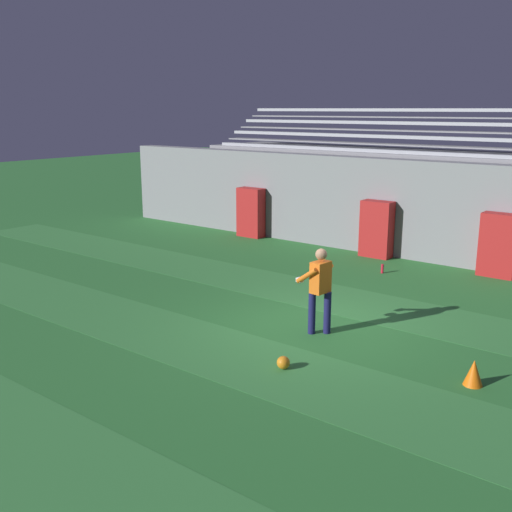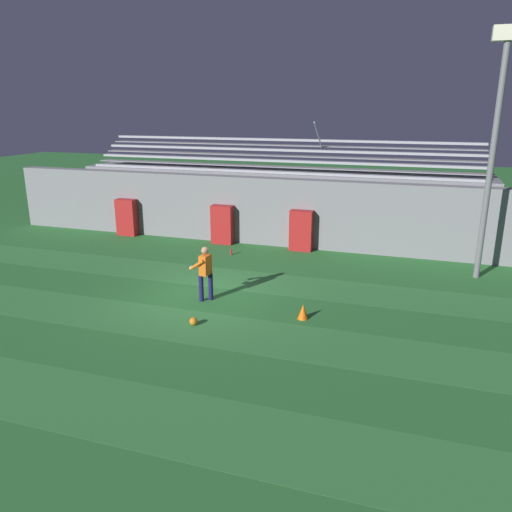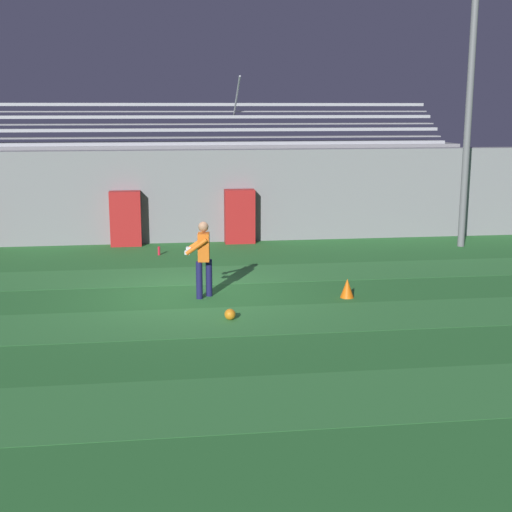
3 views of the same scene
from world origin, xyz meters
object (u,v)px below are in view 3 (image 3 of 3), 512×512
at_px(floodlight_pole, 471,73).
at_px(traffic_cone, 347,288).
at_px(padding_pillar_gate_left, 126,219).
at_px(goalkeeper, 203,254).
at_px(padding_pillar_gate_right, 240,216).
at_px(soccer_ball, 230,314).
at_px(water_bottle, 159,251).

xyz_separation_m(floodlight_pole, traffic_cone, (-4.85, -5.25, -4.82)).
xyz_separation_m(padding_pillar_gate_left, goalkeeper, (1.94, -6.21, 0.14)).
height_order(padding_pillar_gate_left, padding_pillar_gate_right, same).
height_order(floodlight_pole, soccer_ball, floodlight_pole).
xyz_separation_m(padding_pillar_gate_right, traffic_cone, (1.63, -6.64, -0.61)).
distance_m(padding_pillar_gate_left, water_bottle, 1.93).
relative_size(padding_pillar_gate_right, traffic_cone, 3.90).
distance_m(floodlight_pole, traffic_cone, 8.62).
xyz_separation_m(padding_pillar_gate_right, floodlight_pole, (6.48, -1.39, 4.21)).
xyz_separation_m(padding_pillar_gate_left, traffic_cone, (5.04, -6.64, -0.61)).
xyz_separation_m(floodlight_pole, soccer_ball, (-7.54, -6.58, -4.92)).
bearing_deg(water_bottle, goalkeeper, -78.27).
height_order(padding_pillar_gate_right, goalkeeper, goalkeeper).
bearing_deg(padding_pillar_gate_right, padding_pillar_gate_left, 180.00).
relative_size(padding_pillar_gate_left, floodlight_pole, 0.21).
xyz_separation_m(goalkeeper, soccer_ball, (0.41, -1.75, -0.84)).
relative_size(soccer_ball, water_bottle, 0.92).
relative_size(goalkeeper, soccer_ball, 7.59).
height_order(goalkeeper, traffic_cone, goalkeeper).
bearing_deg(goalkeeper, floodlight_pole, 31.26).
bearing_deg(floodlight_pole, traffic_cone, -132.73).
relative_size(floodlight_pole, goalkeeper, 4.75).
distance_m(padding_pillar_gate_left, floodlight_pole, 10.84).
xyz_separation_m(soccer_ball, traffic_cone, (2.69, 1.32, 0.10)).
bearing_deg(padding_pillar_gate_left, water_bottle, -57.51).
bearing_deg(soccer_ball, traffic_cone, 26.23).
distance_m(padding_pillar_gate_left, padding_pillar_gate_right, 3.41).
relative_size(padding_pillar_gate_right, soccer_ball, 7.44).
xyz_separation_m(floodlight_pole, water_bottle, (-8.93, -0.13, -4.91)).
bearing_deg(padding_pillar_gate_left, soccer_ball, -73.53).
bearing_deg(water_bottle, traffic_cone, -51.50).
bearing_deg(padding_pillar_gate_right, goalkeeper, -103.31).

